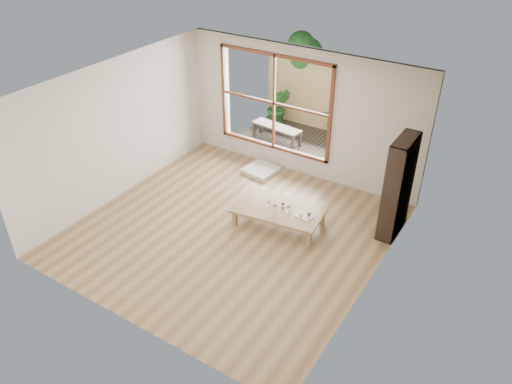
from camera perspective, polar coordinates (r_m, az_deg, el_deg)
ground at (r=8.74m, az=-2.78°, el=-4.39°), size 5.00×5.00×0.00m
low_table at (r=8.72m, az=2.65°, el=-2.11°), size 1.63×1.05×0.34m
floor_cushion at (r=10.41m, az=0.58°, el=2.52°), size 0.69×0.69×0.09m
bookshelf at (r=8.57m, az=15.92°, el=0.54°), size 0.28×0.80×1.77m
glass_tall at (r=8.55m, az=2.18°, el=-1.98°), size 0.08×0.08×0.14m
glass_mid at (r=8.60m, az=3.72°, el=-1.97°), size 0.07×0.07×0.10m
glass_short at (r=8.70m, az=3.09°, el=-1.58°), size 0.06×0.06×0.08m
glass_small at (r=8.74m, az=1.40°, el=-1.37°), size 0.06×0.06×0.07m
food_tray at (r=8.51m, az=5.61°, el=-2.70°), size 0.31×0.24×0.09m
deck at (r=11.61m, az=4.85°, el=5.50°), size 2.80×2.00×0.05m
garden_bench at (r=11.52m, az=2.37°, el=7.26°), size 1.23×0.49×0.38m
bamboo_fence at (r=12.07m, az=7.34°, el=11.11°), size 2.80×0.06×1.80m
shrub_right at (r=11.75m, az=9.58°, el=7.98°), size 0.93×0.86×0.87m
shrub_left at (r=12.19m, az=2.59°, el=9.67°), size 0.68×0.62×1.01m
garden_tree at (r=12.37m, az=5.30°, el=15.32°), size 1.04×0.85×2.22m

